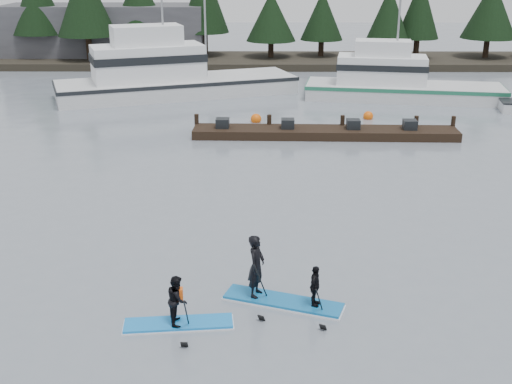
{
  "coord_description": "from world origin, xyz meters",
  "views": [
    {
      "loc": [
        0.16,
        -15.85,
        9.19
      ],
      "look_at": [
        0.0,
        6.0,
        1.1
      ],
      "focal_mm": 45.0,
      "sensor_mm": 36.0,
      "label": 1
    }
  ],
  "objects_px": {
    "fishing_boat_medium": "(398,91)",
    "fishing_boat_large": "(170,86)",
    "paddleboard_duo": "(277,280)",
    "paddleboard_solo": "(178,307)",
    "floating_dock": "(325,133)"
  },
  "relations": [
    {
      "from": "fishing_boat_medium",
      "to": "paddleboard_solo",
      "type": "relative_size",
      "value": 4.6
    },
    {
      "from": "fishing_boat_medium",
      "to": "paddleboard_solo",
      "type": "height_order",
      "value": "fishing_boat_medium"
    },
    {
      "from": "paddleboard_solo",
      "to": "paddleboard_duo",
      "type": "bearing_deg",
      "value": 19.63
    },
    {
      "from": "fishing_boat_large",
      "to": "paddleboard_solo",
      "type": "height_order",
      "value": "fishing_boat_large"
    },
    {
      "from": "fishing_boat_medium",
      "to": "paddleboard_solo",
      "type": "xyz_separation_m",
      "value": [
        -11.45,
        -28.54,
        0.01
      ]
    },
    {
      "from": "fishing_boat_medium",
      "to": "paddleboard_duo",
      "type": "relative_size",
      "value": 3.92
    },
    {
      "from": "paddleboard_solo",
      "to": "floating_dock",
      "type": "bearing_deg",
      "value": 67.59
    },
    {
      "from": "floating_dock",
      "to": "paddleboard_duo",
      "type": "bearing_deg",
      "value": -98.26
    },
    {
      "from": "fishing_boat_medium",
      "to": "paddleboard_duo",
      "type": "xyz_separation_m",
      "value": [
        -8.84,
        -27.3,
        0.14
      ]
    },
    {
      "from": "fishing_boat_medium",
      "to": "fishing_boat_large",
      "type": "bearing_deg",
      "value": -174.18
    },
    {
      "from": "floating_dock",
      "to": "paddleboard_solo",
      "type": "distance_m",
      "value": 19.58
    },
    {
      "from": "fishing_boat_large",
      "to": "paddleboard_duo",
      "type": "height_order",
      "value": "fishing_boat_large"
    },
    {
      "from": "fishing_boat_medium",
      "to": "paddleboard_solo",
      "type": "bearing_deg",
      "value": -102.8
    },
    {
      "from": "fishing_boat_medium",
      "to": "floating_dock",
      "type": "bearing_deg",
      "value": -111.81
    },
    {
      "from": "floating_dock",
      "to": "paddleboard_solo",
      "type": "bearing_deg",
      "value": -105.2
    }
  ]
}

